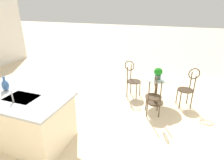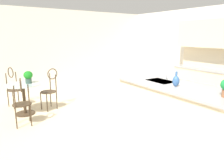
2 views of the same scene
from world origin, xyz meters
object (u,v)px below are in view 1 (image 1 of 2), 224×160
(chair_by_island, at_px, (154,94))
(vase_on_counter, at_px, (5,85))
(potted_plant_on_table, at_px, (158,73))
(bistro_table, at_px, (156,87))
(chair_toward_desk, at_px, (132,77))
(chair_near_window, at_px, (188,86))

(chair_by_island, bearing_deg, vase_on_counter, 30.26)
(chair_by_island, distance_m, potted_plant_on_table, 0.60)
(bistro_table, height_order, vase_on_counter, vase_on_counter)
(chair_toward_desk, bearing_deg, chair_near_window, 176.56)
(potted_plant_on_table, xyz_separation_m, vase_on_counter, (2.65, 2.05, 0.12))
(chair_toward_desk, bearing_deg, potted_plant_on_table, 156.56)
(vase_on_counter, bearing_deg, bistro_table, -140.20)
(chair_by_island, bearing_deg, bistro_table, -87.66)
(chair_near_window, bearing_deg, chair_by_island, 44.41)
(chair_near_window, relative_size, vase_on_counter, 3.62)
(bistro_table, xyz_separation_m, chair_by_island, (-0.03, 0.64, 0.13))
(chair_near_window, height_order, vase_on_counter, vase_on_counter)
(potted_plant_on_table, distance_m, vase_on_counter, 3.35)
(chair_by_island, distance_m, vase_on_counter, 3.10)
(chair_by_island, relative_size, potted_plant_on_table, 3.55)
(chair_near_window, bearing_deg, chair_toward_desk, -3.44)
(bistro_table, xyz_separation_m, chair_toward_desk, (0.70, -0.18, 0.13))
(vase_on_counter, bearing_deg, chair_near_window, -146.17)
(chair_near_window, xyz_separation_m, potted_plant_on_table, (0.74, 0.23, 0.34))
(chair_by_island, bearing_deg, chair_toward_desk, -48.40)
(bistro_table, bearing_deg, chair_near_window, -173.51)
(bistro_table, xyz_separation_m, vase_on_counter, (2.62, 2.19, 0.58))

